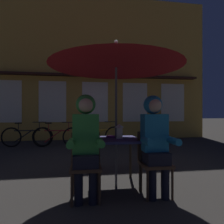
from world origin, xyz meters
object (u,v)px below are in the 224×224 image
cafe_table (116,145)px  patio_umbrella (116,56)px  chair_right (153,159)px  bicycle_nearest (27,136)px  lantern (119,131)px  potted_plant (155,128)px  bicycle_third (100,136)px  chair_left (86,161)px  book (113,137)px  person_left_hooded (86,136)px  bicycle_second (57,136)px  person_right_hooded (155,134)px

cafe_table → patio_umbrella: bearing=0.0°
chair_right → bicycle_nearest: bearing=125.5°
lantern → potted_plant: lantern is taller
cafe_table → patio_umbrella: 1.42m
patio_umbrella → bicycle_third: bearing=89.7°
chair_left → book: (0.45, 0.51, 0.26)m
bicycle_third → book: bicycle_third is taller
person_left_hooded → potted_plant: 5.08m
lantern → chair_right: size_ratio=0.27×
bicycle_second → person_right_hooded: bearing=-64.4°
person_left_hooded → person_right_hooded: bearing=0.0°
cafe_table → bicycle_nearest: (-2.41, 3.68, -0.29)m
chair_left → bicycle_second: bearing=103.5°
cafe_table → bicycle_second: size_ratio=0.44×
bicycle_second → bicycle_third: 1.44m
bicycle_nearest → cafe_table: bearing=-56.8°
chair_left → lantern: bearing=34.0°
bicycle_nearest → bicycle_second: same height
chair_right → potted_plant: bearing=68.4°
patio_umbrella → potted_plant: patio_umbrella is taller
lantern → potted_plant: bearing=61.5°
lantern → book: 0.20m
chair_left → chair_right: same height
chair_right → potted_plant: 4.59m
cafe_table → person_left_hooded: (-0.48, -0.43, 0.21)m
chair_right → book: 0.77m
book → cafe_table: bearing=-56.2°
cafe_table → chair_left: (-0.48, -0.37, -0.15)m
patio_umbrella → chair_left: 1.68m
cafe_table → chair_right: 0.62m
person_left_hooded → bicycle_second: person_left_hooded is taller
chair_right → potted_plant: size_ratio=0.95×
lantern → bicycle_second: size_ratio=0.14×
patio_umbrella → bicycle_nearest: patio_umbrella is taller
patio_umbrella → potted_plant: (2.17, 3.89, -1.51)m
cafe_table → person_left_hooded: bearing=-138.4°
bicycle_third → potted_plant: bearing=9.2°
chair_right → bicycle_nearest: size_ratio=0.52×
lantern → person_left_hooded: 0.67m
bicycle_second → potted_plant: (3.59, 0.36, 0.20)m
person_right_hooded → potted_plant: 4.65m
lantern → person_left_hooded: size_ratio=0.17×
person_right_hooded → bicycle_third: person_right_hooded is taller
patio_umbrella → chair_right: patio_umbrella is taller
chair_right → bicycle_second: size_ratio=0.52×
chair_left → bicycle_nearest: size_ratio=0.52×
book → potted_plant: potted_plant is taller
person_left_hooded → potted_plant: person_left_hooded is taller
bicycle_third → patio_umbrella: bearing=-90.3°
cafe_table → book: book is taller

